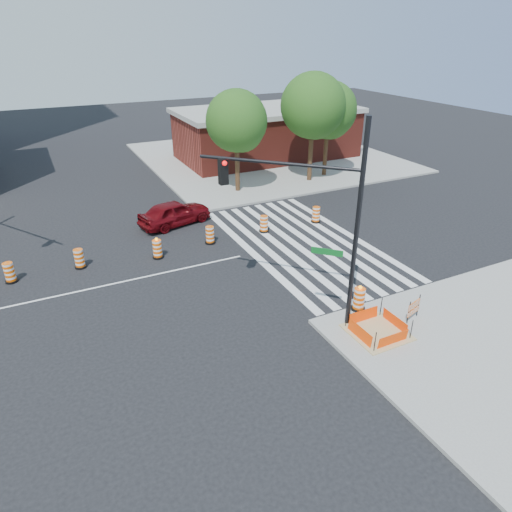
% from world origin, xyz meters
% --- Properties ---
extents(ground, '(120.00, 120.00, 0.00)m').
position_xyz_m(ground, '(0.00, 0.00, 0.00)').
color(ground, black).
rests_on(ground, ground).
extents(sidewalk_ne, '(22.00, 22.00, 0.15)m').
position_xyz_m(sidewalk_ne, '(18.00, 18.00, 0.07)').
color(sidewalk_ne, gray).
rests_on(sidewalk_ne, ground).
extents(crosswalk_east, '(6.75, 13.50, 0.01)m').
position_xyz_m(crosswalk_east, '(10.95, 0.00, 0.01)').
color(crosswalk_east, silver).
rests_on(crosswalk_east, ground).
extents(lane_centerline, '(14.00, 0.12, 0.01)m').
position_xyz_m(lane_centerline, '(0.00, 0.00, 0.01)').
color(lane_centerline, silver).
rests_on(lane_centerline, ground).
extents(excavation_pit, '(2.20, 2.20, 0.90)m').
position_xyz_m(excavation_pit, '(9.00, -9.00, 0.22)').
color(excavation_pit, tan).
rests_on(excavation_pit, ground).
extents(brick_storefront, '(16.50, 8.50, 4.60)m').
position_xyz_m(brick_storefront, '(18.00, 18.00, 2.32)').
color(brick_storefront, maroon).
rests_on(brick_storefront, ground).
extents(red_coupe, '(4.94, 2.97, 1.57)m').
position_xyz_m(red_coupe, '(5.20, 5.91, 0.79)').
color(red_coupe, '#5E080C').
rests_on(red_coupe, ground).
extents(signal_pole_se, '(4.60, 4.60, 8.41)m').
position_xyz_m(signal_pole_se, '(7.06, -6.68, 5.15)').
color(signal_pole_se, black).
rests_on(signal_pole_se, ground).
extents(pit_drum, '(0.61, 0.61, 1.20)m').
position_xyz_m(pit_drum, '(9.37, -7.28, 0.65)').
color(pit_drum, black).
rests_on(pit_drum, ground).
extents(barricade, '(0.87, 0.31, 1.05)m').
position_xyz_m(barricade, '(10.94, -8.91, 0.73)').
color(barricade, '#F55905').
rests_on(barricade, ground).
extents(tree_north_c, '(4.39, 4.39, 7.47)m').
position_xyz_m(tree_north_c, '(11.40, 9.99, 5.01)').
color(tree_north_c, '#382314').
rests_on(tree_north_c, ground).
extents(tree_north_d, '(4.93, 4.93, 8.38)m').
position_xyz_m(tree_north_d, '(17.67, 9.86, 5.63)').
color(tree_north_d, '#382314').
rests_on(tree_north_d, ground).
extents(tree_north_e, '(4.48, 4.48, 7.62)m').
position_xyz_m(tree_north_e, '(19.56, 10.53, 5.12)').
color(tree_north_e, '#382314').
rests_on(tree_north_e, ground).
extents(median_drum_2, '(0.60, 0.60, 1.02)m').
position_xyz_m(median_drum_2, '(-4.23, 2.43, 0.48)').
color(median_drum_2, black).
rests_on(median_drum_2, ground).
extents(median_drum_3, '(0.60, 0.60, 1.02)m').
position_xyz_m(median_drum_3, '(-0.98, 2.49, 0.48)').
color(median_drum_3, black).
rests_on(median_drum_3, ground).
extents(median_drum_4, '(0.60, 0.60, 1.18)m').
position_xyz_m(median_drum_4, '(2.95, 1.81, 0.49)').
color(median_drum_4, black).
rests_on(median_drum_4, ground).
extents(median_drum_5, '(0.60, 0.60, 1.02)m').
position_xyz_m(median_drum_5, '(6.16, 2.31, 0.48)').
color(median_drum_5, black).
rests_on(median_drum_5, ground).
extents(median_drum_6, '(0.60, 0.60, 1.02)m').
position_xyz_m(median_drum_6, '(9.69, 2.39, 0.48)').
color(median_drum_6, black).
rests_on(median_drum_6, ground).
extents(median_drum_7, '(0.60, 0.60, 1.02)m').
position_xyz_m(median_drum_7, '(13.38, 2.30, 0.48)').
color(median_drum_7, black).
rests_on(median_drum_7, ground).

